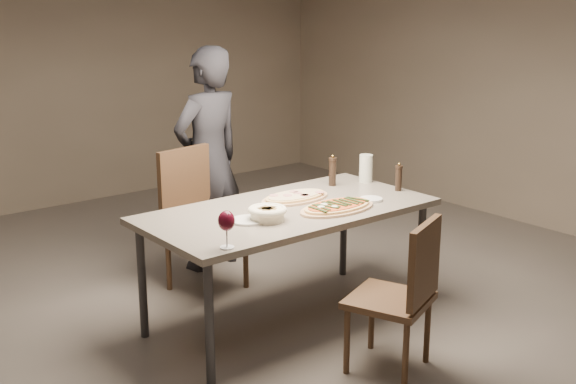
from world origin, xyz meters
TOP-DOWN VIEW (x-y plane):
  - room at (0.00, 0.00)m, footprint 7.00×7.00m
  - dining_table at (0.00, 0.00)m, footprint 1.80×0.90m
  - zucchini_pizza at (0.21, -0.22)m, footprint 0.53×0.29m
  - ham_pizza at (0.15, 0.12)m, footprint 0.49×0.27m
  - bread_basket at (-0.26, -0.13)m, footprint 0.23×0.23m
  - oil_dish at (0.51, -0.20)m, footprint 0.14×0.14m
  - pepper_mill_left at (0.58, 0.24)m, footprint 0.06×0.06m
  - pepper_mill_right at (0.83, -0.14)m, footprint 0.05×0.05m
  - carafe at (0.83, 0.17)m, footprint 0.09×0.09m
  - wine_glass at (-0.71, -0.38)m, footprint 0.09×0.09m
  - side_plate at (-0.36, -0.08)m, footprint 0.20×0.20m
  - chair_near at (0.08, -0.89)m, footprint 0.53×0.53m
  - chair_far at (-0.13, 0.86)m, footprint 0.54×0.54m
  - diner at (0.16, 1.15)m, footprint 0.66×0.49m

SIDE VIEW (x-z plane):
  - chair_near at x=0.08m, z-range 0.05..0.92m
  - chair_far at x=-0.13m, z-range 0.06..1.05m
  - dining_table at x=0.00m, z-range 0.32..1.07m
  - side_plate at x=-0.36m, z-range 0.75..0.76m
  - oil_dish at x=0.51m, z-range 0.75..0.77m
  - ham_pizza at x=0.15m, z-range 0.75..0.78m
  - zucchini_pizza at x=0.21m, z-range 0.74..0.79m
  - bread_basket at x=-0.26m, z-range 0.76..0.84m
  - diner at x=0.16m, z-range 0.00..1.67m
  - pepper_mill_right at x=0.83m, z-range 0.74..0.93m
  - carafe at x=0.83m, z-range 0.75..0.94m
  - pepper_mill_left at x=0.58m, z-range 0.74..0.96m
  - wine_glass at x=-0.71m, z-range 0.79..0.99m
  - room at x=0.00m, z-range -2.10..4.90m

